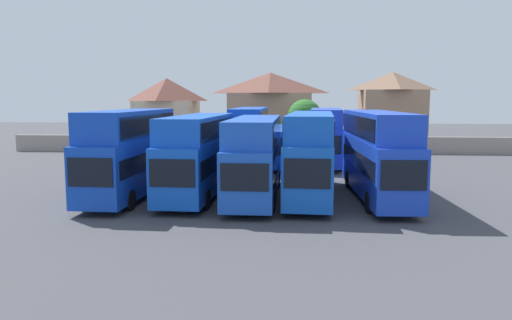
# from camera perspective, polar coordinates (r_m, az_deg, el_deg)

# --- Properties ---
(ground) EXTENTS (140.00, 140.00, 0.00)m
(ground) POSITION_cam_1_polar(r_m,az_deg,el_deg) (46.78, 1.25, -0.00)
(ground) COLOR #424247
(depot_boundary_wall) EXTENTS (56.00, 0.50, 1.80)m
(depot_boundary_wall) POSITION_cam_1_polar(r_m,az_deg,el_deg) (52.81, 1.57, 1.80)
(depot_boundary_wall) COLOR gray
(depot_boundary_wall) RESTS_ON ground
(bus_1) EXTENTS (2.93, 10.62, 5.12)m
(bus_1) POSITION_cam_1_polar(r_m,az_deg,el_deg) (29.74, -14.39, 1.26)
(bus_1) COLOR #1140BD
(bus_1) RESTS_ON ground
(bus_2) EXTENTS (3.03, 11.32, 4.80)m
(bus_2) POSITION_cam_1_polar(r_m,az_deg,el_deg) (29.48, -6.66, 1.05)
(bus_2) COLOR blue
(bus_2) RESTS_ON ground
(bus_3) EXTENTS (2.78, 11.61, 4.68)m
(bus_3) POSITION_cam_1_polar(r_m,az_deg,el_deg) (28.65, -0.11, 0.80)
(bus_3) COLOR blue
(bus_3) RESTS_ON ground
(bus_4) EXTENTS (3.24, 11.72, 4.95)m
(bus_4) POSITION_cam_1_polar(r_m,az_deg,el_deg) (28.95, 6.32, 1.10)
(bus_4) COLOR blue
(bus_4) RESTS_ON ground
(bus_5) EXTENTS (2.78, 11.70, 5.04)m
(bus_5) POSITION_cam_1_polar(r_m,az_deg,el_deg) (29.27, 13.86, 1.10)
(bus_5) COLOR blue
(bus_5) RESTS_ON ground
(bus_6) EXTENTS (3.05, 10.21, 3.30)m
(bus_6) POSITION_cam_1_polar(r_m,az_deg,el_deg) (43.65, -5.57, 1.95)
(bus_6) COLOR blue
(bus_6) RESTS_ON ground
(bus_7) EXTENTS (2.74, 11.93, 4.98)m
(bus_7) POSITION_cam_1_polar(r_m,az_deg,el_deg) (42.83, -0.72, 3.11)
(bus_7) COLOR blue
(bus_7) RESTS_ON ground
(bus_8) EXTENTS (3.11, 11.67, 3.29)m
(bus_8) POSITION_cam_1_polar(r_m,az_deg,el_deg) (43.10, 3.44, 1.90)
(bus_8) COLOR blue
(bus_8) RESTS_ON ground
(bus_9) EXTENTS (3.18, 10.19, 4.91)m
(bus_9) POSITION_cam_1_polar(r_m,az_deg,el_deg) (43.00, 8.05, 3.01)
(bus_9) COLOR blue
(bus_9) RESTS_ON ground
(house_terrace_left) EXTENTS (7.58, 7.89, 8.39)m
(house_terrace_left) POSITION_cam_1_polar(r_m,az_deg,el_deg) (65.14, -10.23, 5.68)
(house_terrace_left) COLOR #C6B293
(house_terrace_left) RESTS_ON ground
(house_terrace_centre) EXTENTS (10.58, 8.18, 9.02)m
(house_terrace_centre) POSITION_cam_1_polar(r_m,az_deg,el_deg) (62.86, 1.65, 6.03)
(house_terrace_centre) COLOR #9E7A60
(house_terrace_centre) RESTS_ON ground
(house_terrace_right) EXTENTS (7.88, 6.79, 9.07)m
(house_terrace_right) POSITION_cam_1_polar(r_m,az_deg,el_deg) (64.52, 15.40, 5.82)
(house_terrace_right) COLOR #9E7A60
(house_terrace_right) RESTS_ON ground
(tree_left_of_lot) EXTENTS (3.73, 3.73, 5.71)m
(tree_left_of_lot) POSITION_cam_1_polar(r_m,az_deg,el_deg) (55.10, 5.65, 5.01)
(tree_left_of_lot) COLOR brown
(tree_left_of_lot) RESTS_ON ground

